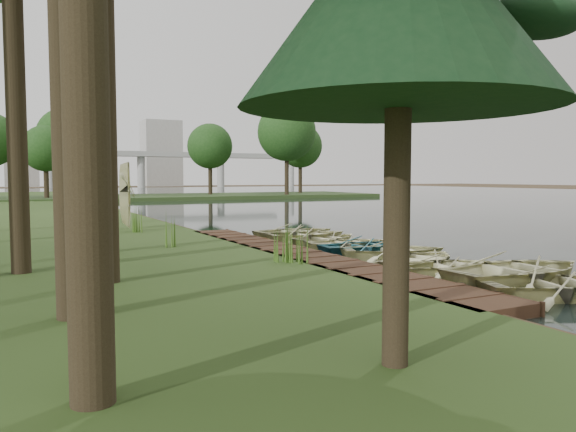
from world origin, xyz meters
name	(u,v)px	position (x,y,z in m)	size (l,w,h in m)	color
ground	(343,259)	(0.00, 0.00, 0.00)	(300.00, 300.00, 0.00)	#3D2F1D
water	(509,206)	(30.00, 20.00, 0.03)	(130.00, 200.00, 0.05)	black
boardwalk	(298,258)	(-1.60, 0.00, 0.15)	(1.60, 16.00, 0.30)	#392416
peninsula	(170,197)	(8.00, 50.00, 0.23)	(50.00, 14.00, 0.45)	#2B401C
far_trees	(141,143)	(4.67, 50.00, 6.43)	(45.60, 5.60, 8.80)	black
bridge	(107,157)	(12.31, 120.00, 7.08)	(95.90, 4.00, 8.60)	#A5A5A0
building_a	(161,154)	(30.00, 140.00, 9.00)	(10.00, 8.00, 18.00)	#A5A5A0
building_b	(21,164)	(-5.00, 145.00, 6.00)	(8.00, 8.00, 12.00)	#A5A5A0
rowboat_0	(559,281)	(0.87, -7.03, 0.40)	(2.43, 3.40, 0.70)	beige
rowboat_1	(520,267)	(1.30, -5.66, 0.46)	(2.86, 4.00, 0.83)	beige
rowboat_2	(449,263)	(0.73, -3.94, 0.36)	(2.13, 2.99, 0.62)	beige
rowboat_3	(421,257)	(0.82, -2.74, 0.37)	(2.22, 3.11, 0.64)	beige
rowboat_4	(394,248)	(1.22, -0.99, 0.39)	(2.32, 3.24, 0.67)	beige
rowboat_5	(366,244)	(1.10, 0.32, 0.38)	(2.27, 3.18, 0.66)	teal
rowboat_6	(348,241)	(1.17, 1.51, 0.36)	(2.13, 2.99, 0.62)	beige
rowboat_7	(327,236)	(1.25, 3.09, 0.36)	(2.14, 3.00, 0.62)	beige
rowboat_8	(307,233)	(1.11, 4.33, 0.39)	(2.37, 3.31, 0.69)	beige
rowboat_9	(295,230)	(1.13, 5.40, 0.41)	(2.46, 3.44, 0.71)	beige
stored_rowboat	(128,222)	(-4.61, 10.38, 0.60)	(2.09, 2.93, 0.61)	beige
reeds_0	(283,244)	(-2.78, -1.34, 0.76)	(0.60, 0.60, 0.92)	#3F661E
reeds_1	(296,242)	(-2.60, -1.73, 0.86)	(0.60, 0.60, 1.13)	#3F661E
reeds_2	(171,230)	(-4.65, 3.16, 0.84)	(0.60, 0.60, 1.09)	#3F661E
reeds_3	(135,219)	(-4.66, 8.58, 0.84)	(0.60, 0.60, 1.07)	#3F661E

